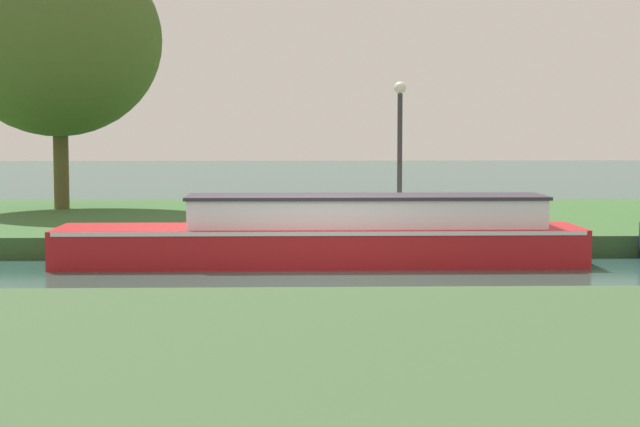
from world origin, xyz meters
TOP-DOWN VIEW (x-y plane):
  - ground_plane at (0.00, 0.00)m, footprint 120.00×120.00m
  - riverbank_far at (0.00, 7.00)m, footprint 72.00×10.00m
  - riverbank_near at (0.00, -9.00)m, footprint 72.00×10.00m
  - red_barge at (0.21, 1.20)m, footprint 9.20×1.76m
  - willow_tree_left at (-6.21, 8.70)m, footprint 5.11×4.49m
  - lamp_post at (1.62, 3.34)m, footprint 0.24×0.24m

SIDE VIEW (x-z plane):
  - ground_plane at x=0.00m, z-range 0.00..0.00m
  - riverbank_far at x=0.00m, z-range 0.00..0.40m
  - riverbank_near at x=0.00m, z-range 0.00..0.40m
  - red_barge at x=0.21m, z-range -0.09..1.14m
  - lamp_post at x=1.62m, z-range 0.78..3.68m
  - willow_tree_left at x=-6.21m, z-range 1.29..7.79m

